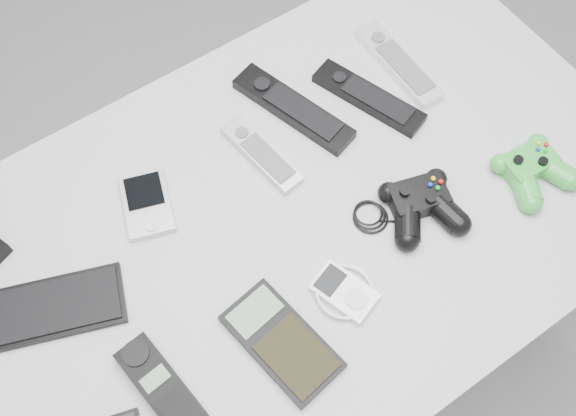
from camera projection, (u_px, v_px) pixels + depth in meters
floor at (279, 368)px, 1.83m from camera, size 3.50×3.50×0.00m
desk at (304, 228)px, 1.21m from camera, size 1.20×0.77×0.80m
pda_keyboard at (47, 309)px, 1.06m from camera, size 0.26×0.18×0.01m
pda at (147, 205)px, 1.14m from camera, size 0.11×0.14×0.02m
remote_silver_a at (261, 154)px, 1.19m from camera, size 0.07×0.18×0.02m
remote_black_a at (293, 108)px, 1.23m from camera, size 0.12×0.25×0.02m
remote_black_b at (369, 97)px, 1.24m from camera, size 0.12×0.23×0.02m
remote_silver_b at (398, 63)px, 1.28m from camera, size 0.06×0.22×0.02m
cordless_handset at (165, 391)px, 0.99m from camera, size 0.08×0.19×0.03m
calculator at (282, 341)px, 1.03m from camera, size 0.12×0.20×0.02m
mp3_player at (344, 292)px, 1.07m from camera, size 0.12×0.12×0.02m
controller_black at (422, 204)px, 1.13m from camera, size 0.26×0.20×0.05m
controller_green at (533, 168)px, 1.16m from camera, size 0.14×0.14×0.04m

